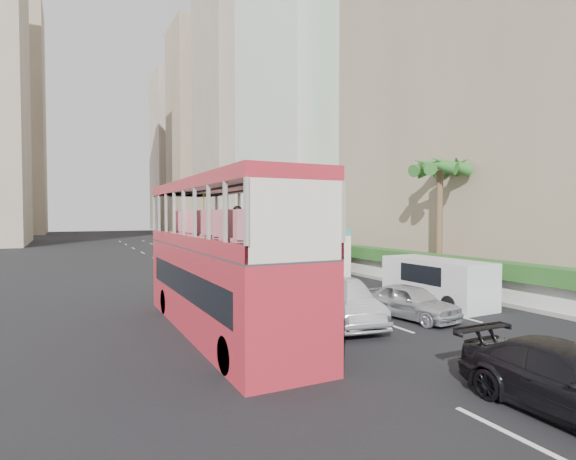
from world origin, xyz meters
TOP-DOWN VIEW (x-y plane):
  - ground_plane at (0.00, 0.00)m, footprint 200.00×200.00m
  - double_decker_bus at (-6.00, 0.00)m, footprint 2.50×11.00m
  - car_silver_lane_a at (-1.92, -0.97)m, footprint 2.46×4.94m
  - car_silver_lane_b at (0.92, -1.47)m, footprint 2.11×4.01m
  - car_black at (-1.92, -9.23)m, footprint 1.94×4.69m
  - van_asset at (1.28, 18.40)m, footprint 2.65×4.68m
  - minibus_near at (0.86, 8.92)m, footprint 2.38×6.82m
  - minibus_far at (4.36, 11.85)m, footprint 3.36×7.10m
  - panel_van_near at (3.82, 0.14)m, footprint 2.07×4.95m
  - panel_van_far at (4.48, 19.75)m, footprint 2.35×5.38m
  - sidewalk at (9.00, 25.00)m, footprint 6.00×120.00m
  - kerb_wall at (6.20, 14.00)m, footprint 0.30×44.00m
  - hedge at (6.20, 14.00)m, footprint 1.10×44.00m
  - palm_tree at (7.80, 4.00)m, footprint 0.36×0.36m
  - shell_station at (10.00, 23.00)m, footprint 6.50×8.00m
  - tower_stripe at (18.00, 34.00)m, footprint 16.00×18.00m
  - tower_mid at (18.00, 58.00)m, footprint 16.00×16.00m
  - tower_far_a at (17.00, 82.00)m, footprint 14.00×14.00m
  - tower_far_b at (17.00, 104.00)m, footprint 14.00×14.00m

SIDE VIEW (x-z plane):
  - ground_plane at x=0.00m, z-range 0.00..0.00m
  - car_silver_lane_a at x=-1.92m, z-range -0.78..0.78m
  - car_silver_lane_b at x=0.92m, z-range -0.65..0.65m
  - car_black at x=-1.92m, z-range -0.68..0.68m
  - van_asset at x=1.28m, z-range -0.62..0.62m
  - sidewalk at x=9.00m, z-range 0.00..0.18m
  - kerb_wall at x=6.20m, z-range 0.18..1.18m
  - panel_van_near at x=3.82m, z-range 0.00..1.96m
  - panel_van_far at x=4.48m, z-range 0.00..2.12m
  - minibus_near at x=0.86m, z-range 0.00..3.00m
  - minibus_far at x=4.36m, z-range 0.00..3.02m
  - hedge at x=6.20m, z-range 1.18..1.88m
  - double_decker_bus at x=-6.00m, z-range 0.00..5.06m
  - shell_station at x=10.00m, z-range 0.00..5.50m
  - palm_tree at x=7.80m, z-range 0.18..6.58m
  - tower_far_b at x=17.00m, z-range 0.00..40.00m
  - tower_far_a at x=17.00m, z-range 0.00..44.00m
  - tower_mid at x=18.00m, z-range 0.00..50.00m
  - tower_stripe at x=18.00m, z-range 0.00..58.00m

